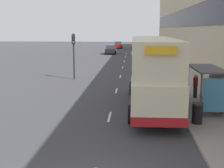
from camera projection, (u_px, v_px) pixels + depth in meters
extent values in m
cube|color=gray|center=(168.00, 61.00, 46.62)|extent=(5.00, 93.00, 0.14)
cube|color=#C6B793|center=(197.00, 12.00, 45.10)|extent=(3.00, 93.00, 14.51)
cube|color=black|center=(186.00, 17.00, 45.33)|extent=(0.12, 89.28, 2.61)
cube|color=silver|center=(110.00, 117.00, 17.47)|extent=(0.12, 2.00, 0.01)
cube|color=silver|center=(116.00, 90.00, 24.88)|extent=(0.12, 2.00, 0.01)
cube|color=silver|center=(120.00, 76.00, 32.28)|extent=(0.12, 2.00, 0.01)
cube|color=silver|center=(123.00, 67.00, 39.69)|extent=(0.12, 2.00, 0.01)
cube|color=silver|center=(124.00, 61.00, 47.09)|extent=(0.12, 2.00, 0.01)
cube|color=silver|center=(125.00, 57.00, 54.50)|extent=(0.12, 2.00, 0.01)
cube|color=silver|center=(126.00, 53.00, 61.91)|extent=(0.12, 2.00, 0.01)
cube|color=#4C4C51|center=(207.00, 68.00, 18.22)|extent=(1.60, 4.20, 0.08)
cylinder|color=#4C4C51|center=(201.00, 96.00, 16.52)|extent=(0.10, 0.10, 2.40)
cylinder|color=#4C4C51|center=(188.00, 83.00, 20.45)|extent=(0.10, 0.10, 2.40)
cylinder|color=#4C4C51|center=(210.00, 83.00, 20.36)|extent=(0.10, 0.10, 2.40)
cube|color=#99A8B2|center=(217.00, 87.00, 18.38)|extent=(0.04, 3.68, 1.92)
cube|color=#3F8CBF|center=(214.00, 95.00, 16.53)|extent=(1.19, 0.10, 1.82)
cube|color=maroon|center=(209.00, 102.00, 18.56)|extent=(0.36, 2.80, 0.08)
cube|color=beige|center=(152.00, 85.00, 19.20)|extent=(2.55, 10.90, 1.85)
cube|color=beige|center=(153.00, 55.00, 18.87)|extent=(2.50, 10.57, 1.95)
cube|color=#B2191E|center=(152.00, 96.00, 19.32)|extent=(2.58, 10.96, 0.45)
cube|color=#2D3847|center=(152.00, 79.00, 19.13)|extent=(2.58, 10.25, 0.81)
cube|color=#2D3847|center=(153.00, 56.00, 18.88)|extent=(2.55, 10.25, 0.94)
cube|color=yellow|center=(161.00, 50.00, 13.42)|extent=(1.40, 0.08, 0.36)
cylinder|color=black|center=(131.00, 89.00, 23.09)|extent=(0.30, 1.00, 1.00)
cylinder|color=black|center=(166.00, 89.00, 22.92)|extent=(0.30, 1.00, 1.00)
cylinder|color=black|center=(131.00, 114.00, 16.12)|extent=(0.30, 1.00, 1.00)
cylinder|color=black|center=(181.00, 115.00, 15.96)|extent=(0.30, 1.00, 1.00)
cube|color=maroon|center=(135.00, 47.00, 72.95)|extent=(1.79, 4.11, 0.75)
cube|color=#2D3847|center=(136.00, 44.00, 72.63)|extent=(1.57, 1.97, 0.61)
cylinder|color=black|center=(132.00, 48.00, 74.33)|extent=(0.20, 0.60, 0.60)
cylinder|color=black|center=(139.00, 48.00, 74.21)|extent=(0.20, 0.60, 0.60)
cylinder|color=black|center=(132.00, 49.00, 71.83)|extent=(0.20, 0.60, 0.60)
cylinder|color=black|center=(139.00, 49.00, 71.71)|extent=(0.20, 0.60, 0.60)
cube|color=black|center=(111.00, 50.00, 60.55)|extent=(1.83, 4.45, 0.79)
cube|color=#2D3847|center=(111.00, 47.00, 60.65)|extent=(1.61, 2.14, 0.65)
cylinder|color=black|center=(115.00, 53.00, 59.21)|extent=(0.20, 0.60, 0.60)
cylinder|color=black|center=(105.00, 53.00, 59.33)|extent=(0.20, 0.60, 0.60)
cylinder|color=black|center=(116.00, 52.00, 61.92)|extent=(0.20, 0.60, 0.60)
cylinder|color=black|center=(106.00, 52.00, 62.04)|extent=(0.20, 0.60, 0.60)
cube|color=maroon|center=(118.00, 46.00, 78.14)|extent=(1.81, 4.32, 0.76)
cube|color=#2D3847|center=(118.00, 43.00, 78.23)|extent=(1.59, 2.07, 0.62)
cylinder|color=black|center=(121.00, 47.00, 76.83)|extent=(0.20, 0.60, 0.60)
cylinder|color=black|center=(114.00, 47.00, 76.95)|extent=(0.20, 0.60, 0.60)
cylinder|color=black|center=(122.00, 47.00, 79.46)|extent=(0.20, 0.60, 0.60)
cylinder|color=black|center=(115.00, 47.00, 79.58)|extent=(0.20, 0.60, 0.60)
cylinder|color=#23232D|center=(195.00, 92.00, 21.66)|extent=(0.27, 0.27, 0.79)
cylinder|color=maroon|center=(196.00, 82.00, 21.53)|extent=(0.33, 0.33, 0.65)
sphere|color=tan|center=(196.00, 76.00, 21.46)|extent=(0.21, 0.21, 0.21)
cylinder|color=#23232D|center=(222.00, 107.00, 17.68)|extent=(0.26, 0.26, 0.75)
cylinder|color=navy|center=(223.00, 95.00, 17.56)|extent=(0.31, 0.31, 0.63)
sphere|color=tan|center=(223.00, 87.00, 17.49)|extent=(0.20, 0.20, 0.20)
cylinder|color=black|center=(197.00, 114.00, 15.72)|extent=(0.52, 0.52, 0.95)
cylinder|color=#2D2D33|center=(198.00, 104.00, 15.63)|extent=(0.55, 0.55, 0.10)
cylinder|color=black|center=(74.00, 57.00, 30.00)|extent=(0.14, 0.14, 4.43)
cube|color=black|center=(73.00, 39.00, 29.66)|extent=(0.30, 0.24, 0.90)
sphere|color=#2D2D2D|center=(73.00, 36.00, 29.50)|extent=(0.16, 0.16, 0.16)
sphere|color=#2D2D2D|center=(73.00, 39.00, 29.54)|extent=(0.16, 0.16, 0.16)
sphere|color=#19D84C|center=(73.00, 42.00, 29.59)|extent=(0.16, 0.16, 0.16)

